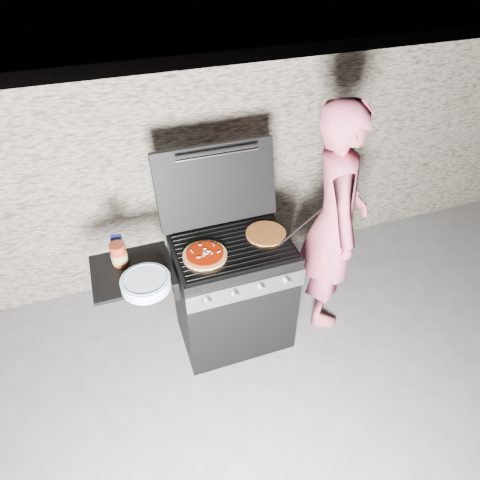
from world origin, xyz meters
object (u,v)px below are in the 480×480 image
object	(u,v)px
pizza_topped	(205,255)
person	(334,221)
gas_grill	(201,302)
sauce_jar	(119,254)

from	to	relation	value
pizza_topped	person	bearing A→B (deg)	4.36
gas_grill	pizza_topped	distance (m)	0.48
pizza_topped	sauce_jar	xyz separation A→B (m)	(-0.52, 0.12, 0.05)
person	gas_grill	bearing A→B (deg)	112.02
gas_grill	pizza_topped	bearing A→B (deg)	-40.87
pizza_topped	sauce_jar	bearing A→B (deg)	166.79
sauce_jar	person	size ratio (longest dim) A/B	0.08
person	sauce_jar	bearing A→B (deg)	108.25
pizza_topped	sauce_jar	size ratio (longest dim) A/B	1.87
pizza_topped	person	world-z (taller)	person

